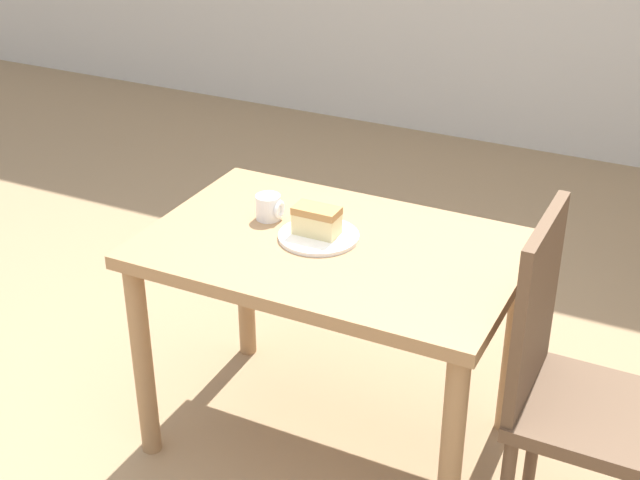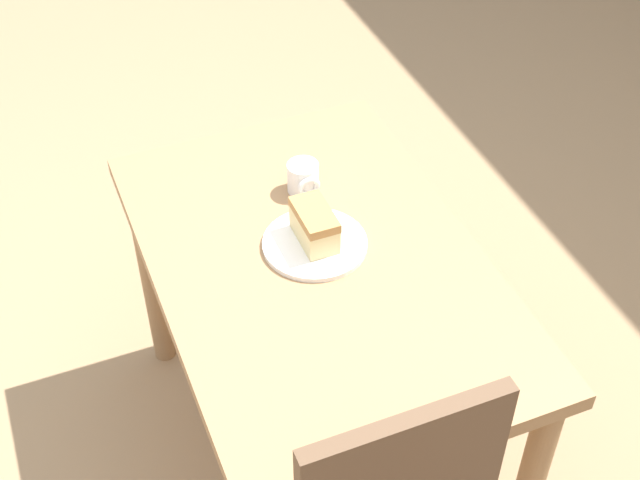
{
  "view_description": "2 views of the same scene",
  "coord_description": "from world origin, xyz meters",
  "px_view_note": "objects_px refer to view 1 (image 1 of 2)",
  "views": [
    {
      "loc": [
        1.03,
        -1.72,
        1.88
      ],
      "look_at": [
        0.04,
        0.28,
        0.71
      ],
      "focal_mm": 50.0,
      "sensor_mm": 36.0,
      "label": 1
    },
    {
      "loc": [
        1.36,
        -0.23,
        2.04
      ],
      "look_at": [
        0.04,
        0.31,
        0.74
      ],
      "focal_mm": 50.0,
      "sensor_mm": 36.0,
      "label": 2
    }
  ],
  "objects_px": {
    "dining_table_near": "(332,276)",
    "coffee_mug": "(269,207)",
    "plate": "(319,236)",
    "chair_near_window": "(568,384)",
    "cake_slice": "(317,220)"
  },
  "relations": [
    {
      "from": "dining_table_near",
      "to": "chair_near_window",
      "type": "bearing_deg",
      "value": -7.85
    },
    {
      "from": "chair_near_window",
      "to": "cake_slice",
      "type": "relative_size",
      "value": 7.28
    },
    {
      "from": "dining_table_near",
      "to": "cake_slice",
      "type": "xyz_separation_m",
      "value": [
        -0.06,
        0.01,
        0.16
      ]
    },
    {
      "from": "chair_near_window",
      "to": "dining_table_near",
      "type": "bearing_deg",
      "value": 82.15
    },
    {
      "from": "dining_table_near",
      "to": "chair_near_window",
      "type": "relative_size",
      "value": 1.11
    },
    {
      "from": "dining_table_near",
      "to": "plate",
      "type": "xyz_separation_m",
      "value": [
        -0.05,
        0.01,
        0.11
      ]
    },
    {
      "from": "dining_table_near",
      "to": "chair_near_window",
      "type": "height_order",
      "value": "chair_near_window"
    },
    {
      "from": "chair_near_window",
      "to": "coffee_mug",
      "type": "distance_m",
      "value": 0.99
    },
    {
      "from": "dining_table_near",
      "to": "chair_near_window",
      "type": "xyz_separation_m",
      "value": [
        0.71,
        -0.1,
        -0.08
      ]
    },
    {
      "from": "dining_table_near",
      "to": "cake_slice",
      "type": "relative_size",
      "value": 8.08
    },
    {
      "from": "coffee_mug",
      "to": "plate",
      "type": "bearing_deg",
      "value": -14.02
    },
    {
      "from": "dining_table_near",
      "to": "coffee_mug",
      "type": "height_order",
      "value": "coffee_mug"
    },
    {
      "from": "coffee_mug",
      "to": "cake_slice",
      "type": "bearing_deg",
      "value": -13.84
    },
    {
      "from": "dining_table_near",
      "to": "plate",
      "type": "distance_m",
      "value": 0.12
    },
    {
      "from": "dining_table_near",
      "to": "coffee_mug",
      "type": "distance_m",
      "value": 0.28
    }
  ]
}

